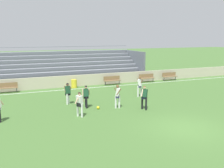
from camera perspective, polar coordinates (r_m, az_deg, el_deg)
name	(u,v)px	position (r m, az deg, el deg)	size (l,w,h in m)	color
ground_plane	(186,128)	(14.75, 16.35, -9.61)	(160.00, 160.00, 0.00)	#477033
field_line_sideline	(106,87)	(25.43, -1.38, -0.58)	(44.00, 0.12, 0.01)	white
sideline_wall	(102,79)	(26.46, -2.33, 1.13)	(48.00, 0.16, 1.16)	beige
bleacher_stand	(62,66)	(28.94, -11.18, 3.96)	(18.35, 5.43, 3.78)	#9EA3AD
bench_far_left	(7,87)	(24.44, -22.65, -0.60)	(1.80, 0.40, 0.90)	olive
bench_far_right	(147,77)	(28.07, 7.86, 1.54)	(1.80, 0.40, 0.90)	olive
bench_near_wall_gap	(170,76)	(29.66, 12.90, 1.86)	(1.80, 0.40, 0.90)	olive
bench_near_bin	(112,80)	(26.29, 0.02, 1.01)	(1.80, 0.40, 0.90)	olive
trash_bin	(74,84)	(25.03, -8.59, 0.07)	(0.56, 0.56, 0.82)	yellow
player_dark_wide_left	(86,95)	(17.91, -5.90, -2.41)	(0.57, 0.49, 1.61)	black
player_white_deep_cover	(118,94)	(17.70, 1.26, -2.34)	(0.45, 0.59, 1.69)	white
player_white_dropping_back	(80,102)	(15.95, -7.35, -4.12)	(0.73, 0.47, 1.61)	white
player_white_on_ball	(140,85)	(21.17, 6.30, -0.14)	(0.52, 0.63, 1.72)	white
player_dark_overlapping	(144,95)	(17.50, 7.33, -2.60)	(0.70, 0.52, 1.68)	black
player_dark_wide_right	(68,92)	(19.00, -10.00, -1.74)	(0.44, 0.53, 1.62)	white
soccer_ball	(98,108)	(17.69, -3.17, -5.36)	(0.22, 0.22, 0.22)	yellow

